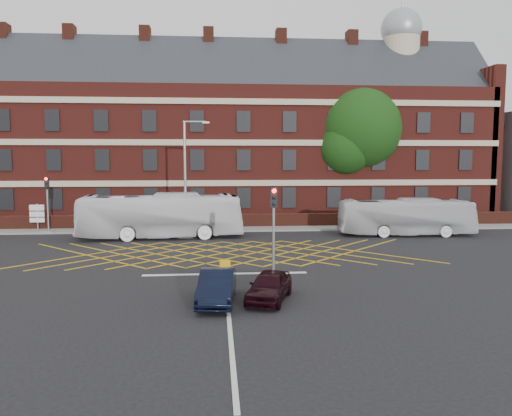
{
  "coord_description": "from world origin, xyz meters",
  "views": [
    {
      "loc": [
        -0.43,
        -27.41,
        5.6
      ],
      "look_at": [
        1.91,
        1.5,
        2.73
      ],
      "focal_mm": 35.0,
      "sensor_mm": 36.0,
      "label": 1
    }
  ],
  "objects": [
    {
      "name": "car_maroon",
      "position": [
        1.66,
        -8.19,
        0.59
      ],
      "size": [
        2.45,
        3.71,
        1.17
      ],
      "primitive_type": "imported",
      "rotation": [
        0.0,
        0.0,
        -0.34
      ],
      "color": "black",
      "rests_on": "ground"
    },
    {
      "name": "car_navy",
      "position": [
        -0.41,
        -8.3,
        0.63
      ],
      "size": [
        1.65,
        3.91,
        1.26
      ],
      "primitive_type": "imported",
      "rotation": [
        0.0,
        0.0,
        -0.09
      ],
      "color": "black",
      "rests_on": "ground"
    },
    {
      "name": "traffic_light_far",
      "position": [
        -12.98,
        10.83,
        1.76
      ],
      "size": [
        0.7,
        0.7,
        4.27
      ],
      "color": "slate",
      "rests_on": "ground"
    },
    {
      "name": "bus_left",
      "position": [
        -4.31,
        7.98,
        1.6
      ],
      "size": [
        11.63,
        3.52,
        3.19
      ],
      "primitive_type": "imported",
      "rotation": [
        0.0,
        0.0,
        1.64
      ],
      "color": "white",
      "rests_on": "ground"
    },
    {
      "name": "utility_cabinet",
      "position": [
        -0.03,
        -4.93,
        0.48
      ],
      "size": [
        0.48,
        0.37,
        0.97
      ],
      "primitive_type": "cube",
      "color": "#E19E0D",
      "rests_on": "ground"
    },
    {
      "name": "street_lamp",
      "position": [
        -2.52,
        8.22,
        2.79
      ],
      "size": [
        2.25,
        1.0,
        8.26
      ],
      "color": "slate",
      "rests_on": "ground"
    },
    {
      "name": "deciduous_tree",
      "position": [
        12.58,
        17.53,
        7.77
      ],
      "size": [
        7.82,
        7.66,
        12.15
      ],
      "color": "black",
      "rests_on": "ground"
    },
    {
      "name": "centre_line",
      "position": [
        0.0,
        -10.0,
        0.01
      ],
      "size": [
        0.15,
        14.0,
        0.02
      ],
      "primitive_type": "cube",
      "color": "silver",
      "rests_on": "ground"
    },
    {
      "name": "box_junction_hatching",
      "position": [
        0.0,
        2.0,
        0.01
      ],
      "size": [
        8.22,
        8.22,
        0.02
      ],
      "primitive_type": "cube",
      "rotation": [
        0.0,
        0.0,
        0.79
      ],
      "color": "#CC990C",
      "rests_on": "ground"
    },
    {
      "name": "traffic_light_near",
      "position": [
        2.27,
        -4.38,
        1.76
      ],
      "size": [
        0.7,
        0.7,
        4.27
      ],
      "color": "slate",
      "rests_on": "ground"
    },
    {
      "name": "victorian_building",
      "position": [
        0.25,
        22.0,
        7.84
      ],
      "size": [
        51.0,
        12.17,
        20.4
      ],
      "color": "#5C1D17",
      "rests_on": "ground"
    },
    {
      "name": "direction_signs",
      "position": [
        -14.03,
        11.56,
        1.38
      ],
      "size": [
        1.1,
        0.16,
        2.2
      ],
      "color": "gray",
      "rests_on": "ground"
    },
    {
      "name": "stop_line",
      "position": [
        0.0,
        -3.5,
        0.01
      ],
      "size": [
        8.0,
        0.3,
        0.02
      ],
      "primitive_type": "cube",
      "color": "silver",
      "rests_on": "ground"
    },
    {
      "name": "bus_right",
      "position": [
        13.44,
        7.81,
        1.36
      ],
      "size": [
        9.9,
        2.87,
        2.72
      ],
      "primitive_type": "imported",
      "rotation": [
        0.0,
        0.0,
        1.51
      ],
      "color": "silver",
      "rests_on": "ground"
    },
    {
      "name": "ground",
      "position": [
        0.0,
        0.0,
        0.0
      ],
      "size": [
        120.0,
        120.0,
        0.0
      ],
      "primitive_type": "plane",
      "color": "black",
      "rests_on": "ground"
    },
    {
      "name": "boundary_wall",
      "position": [
        0.0,
        13.0,
        0.55
      ],
      "size": [
        56.0,
        0.5,
        1.1
      ],
      "primitive_type": "cube",
      "color": "#4E1F14",
      "rests_on": "ground"
    },
    {
      "name": "far_pavement",
      "position": [
        0.0,
        12.0,
        0.06
      ],
      "size": [
        60.0,
        3.0,
        0.12
      ],
      "primitive_type": "cube",
      "color": "slate",
      "rests_on": "ground"
    }
  ]
}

